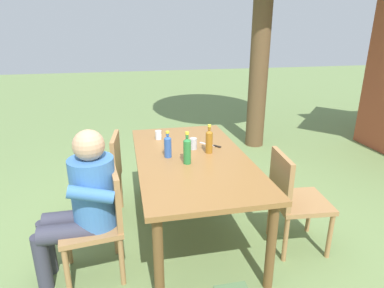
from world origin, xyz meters
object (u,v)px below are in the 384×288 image
at_px(cup_steel, 193,144).
at_px(dining_table, 192,165).
at_px(backpack_by_near_side, 202,156).
at_px(person_in_white_shirt, 83,200).
at_px(bottle_amber, 209,141).
at_px(chair_near_right, 101,217).
at_px(chair_near_left, 105,173).
at_px(table_knife, 212,145).
at_px(chair_far_right, 293,196).
at_px(bottle_green, 187,150).
at_px(cup_glass, 158,135).
at_px(bottle_blue, 168,146).

bearing_deg(cup_steel, dining_table, -15.62).
bearing_deg(backpack_by_near_side, person_in_white_shirt, -37.23).
bearing_deg(bottle_amber, chair_near_right, -64.02).
relative_size(cup_steel, backpack_by_near_side, 0.23).
distance_m(chair_near_right, person_in_white_shirt, 0.20).
xyz_separation_m(chair_near_left, table_knife, (0.16, 1.03, 0.27)).
height_order(dining_table, chair_far_right, chair_far_right).
height_order(bottle_green, cup_glass, bottle_green).
bearing_deg(chair_near_right, cup_glass, 149.74).
bearing_deg(chair_far_right, dining_table, -117.10).
xyz_separation_m(person_in_white_shirt, bottle_amber, (-0.47, 1.06, 0.21)).
bearing_deg(bottle_blue, chair_near_right, -52.64).
xyz_separation_m(chair_near_left, bottle_blue, (0.36, 0.58, 0.37)).
distance_m(chair_near_right, table_knife, 1.24).
bearing_deg(bottle_amber, chair_near_left, -109.22).
height_order(bottle_amber, cup_glass, bottle_amber).
bearing_deg(bottle_green, person_in_white_shirt, -71.60).
xyz_separation_m(chair_near_right, bottle_blue, (-0.44, 0.58, 0.37)).
distance_m(chair_near_left, bottle_blue, 0.77).
bearing_deg(chair_far_right, cup_steel, -128.90).
height_order(person_in_white_shirt, cup_steel, person_in_white_shirt).
bearing_deg(table_knife, chair_far_right, 39.76).
height_order(cup_glass, table_knife, cup_glass).
bearing_deg(dining_table, bottle_blue, -101.35).
relative_size(bottle_amber, bottle_blue, 1.12).
height_order(chair_far_right, bottle_amber, bottle_amber).
xyz_separation_m(bottle_blue, backpack_by_near_side, (-1.26, 0.62, -0.64)).
distance_m(chair_near_left, person_in_white_shirt, 0.83).
bearing_deg(person_in_white_shirt, chair_far_right, 90.26).
xyz_separation_m(dining_table, person_in_white_shirt, (0.41, -0.89, -0.02)).
bearing_deg(bottle_amber, person_in_white_shirt, -65.94).
bearing_deg(chair_near_right, dining_table, 116.98).
relative_size(chair_far_right, cup_steel, 8.20).
height_order(dining_table, cup_steel, cup_steel).
xyz_separation_m(bottle_amber, cup_glass, (-0.48, -0.40, -0.07)).
distance_m(chair_near_right, backpack_by_near_side, 2.10).
bearing_deg(table_knife, bottle_blue, -66.01).
height_order(bottle_blue, backpack_by_near_side, bottle_blue).
xyz_separation_m(cup_steel, table_knife, (-0.05, 0.19, -0.05)).
relative_size(person_in_white_shirt, cup_steel, 11.12).
relative_size(chair_far_right, bottle_amber, 3.28).
bearing_deg(chair_far_right, bottle_amber, -127.40).
xyz_separation_m(person_in_white_shirt, backpack_by_near_side, (-1.71, 1.30, -0.44)).
bearing_deg(chair_near_right, person_in_white_shirt, -84.96).
relative_size(chair_near_left, bottle_green, 3.14).
bearing_deg(dining_table, backpack_by_near_side, 162.53).
distance_m(chair_near_left, table_knife, 1.08).
bearing_deg(bottle_green, cup_glass, -166.41).
distance_m(bottle_blue, backpack_by_near_side, 1.55).
height_order(dining_table, chair_near_left, chair_near_left).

